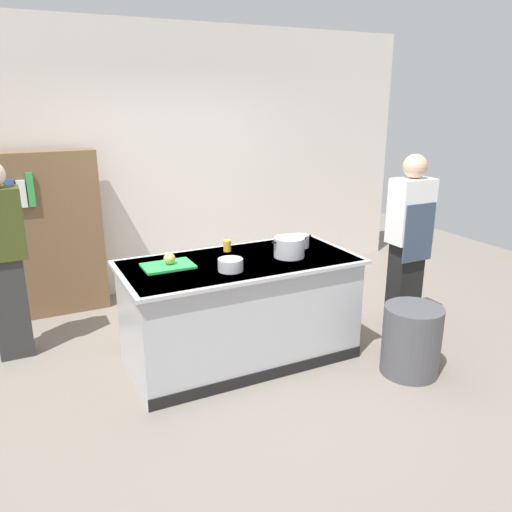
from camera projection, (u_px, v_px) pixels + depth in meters
The scene contains 13 objects.
ground_plane at pixel (241, 357), 4.51m from camera, with size 10.00×10.00×0.00m, color slate.
back_wall at pixel (164, 161), 5.86m from camera, with size 6.40×0.12×3.00m, color silver.
counter_island at pixel (240, 309), 4.37m from camera, with size 1.98×0.98×0.90m.
cutting_board at pixel (168, 266), 4.08m from camera, with size 0.40×0.28×0.02m, color green.
onion at pixel (169, 259), 4.07m from camera, with size 0.10×0.10×0.10m, color tan.
stock_pot at pixel (289, 247), 4.32m from camera, with size 0.33×0.26×0.17m.
sauce_pan at pixel (300, 241), 4.61m from camera, with size 0.23×0.17×0.11m.
mixing_bowl at pixel (230, 265), 3.98m from camera, with size 0.20×0.20×0.10m, color #B7BABF.
juice_cup at pixel (227, 246), 4.48m from camera, with size 0.07×0.07×0.10m, color yellow.
trash_bin at pixel (411, 340), 4.18m from camera, with size 0.48×0.48×0.58m, color #4C4C51.
person_chef at pixel (409, 241), 4.77m from camera, with size 0.38×0.25×1.72m.
person_guest at pixel (4, 257), 4.29m from camera, with size 0.38×0.24×1.72m.
bookshelf at pixel (46, 235), 5.22m from camera, with size 1.10×0.31×1.70m.
Camera 1 is at (-1.67, -3.68, 2.20)m, focal length 35.71 mm.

